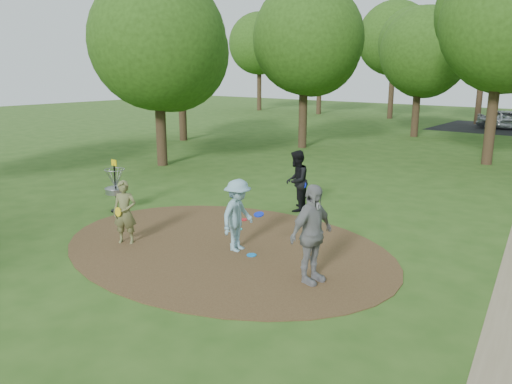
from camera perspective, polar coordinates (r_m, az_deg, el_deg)
The scene contains 12 objects.
ground at distance 11.81m, azimuth -3.64°, elevation -6.29°, with size 100.00×100.00×0.00m, color #2D5119.
dirt_clearing at distance 11.81m, azimuth -3.64°, elevation -6.24°, with size 8.40×8.40×0.02m, color #47301C.
player_observer_with_disc at distance 12.20m, azimuth -14.76°, elevation -2.28°, with size 0.67×0.62×1.54m.
player_throwing_with_disc at distance 11.31m, azimuth -2.09°, elevation -2.71°, with size 1.12×1.16×1.68m.
player_walking_with_disc at distance 14.60m, azimuth 4.64°, elevation 1.28°, with size 0.94×1.05×1.79m.
player_waiting_with_disc at distance 9.65m, azimuth 6.38°, elevation -4.85°, with size 0.62×1.21×1.97m.
disc_ground_cyan at distance 12.98m, azimuth -2.08°, elevation -4.26°, with size 0.22×0.22×0.02m, color #19BFCF.
disc_ground_blue at distance 11.22m, azimuth -0.52°, elevation -7.21°, with size 0.22×0.22×0.02m, color #0D7FE4.
disc_ground_red at distance 13.78m, azimuth -1.47°, elevation -3.16°, with size 0.22×0.22×0.02m, color red.
car_left at distance 38.88m, azimuth 26.85°, elevation 7.40°, with size 1.59×3.96×1.35m, color #9E9FA5.
disc_golf_basket at distance 15.02m, azimuth -15.79°, elevation 1.08°, with size 0.63×0.63×1.54m.
tree_ring at distance 18.99m, azimuth 22.79°, elevation 16.25°, with size 37.36×45.38×8.98m.
Camera 1 is at (7.46, -8.21, 4.07)m, focal length 35.00 mm.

